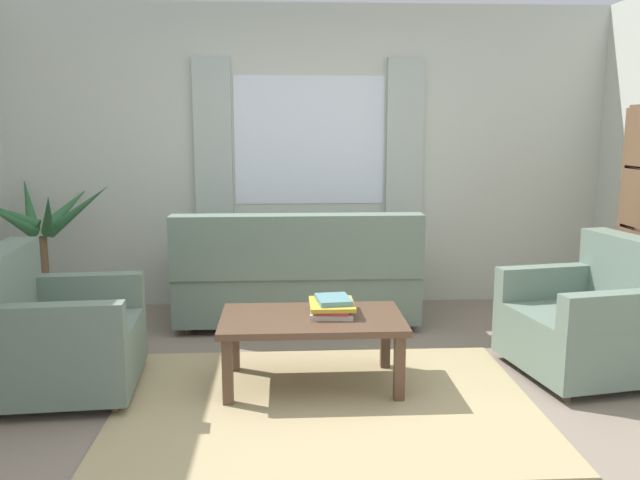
# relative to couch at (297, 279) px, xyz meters

# --- Properties ---
(ground_plane) EXTENTS (6.24, 6.24, 0.00)m
(ground_plane) POSITION_rel_couch_xyz_m (0.13, -1.57, -0.37)
(ground_plane) COLOR gray
(wall_back) EXTENTS (5.32, 0.12, 2.60)m
(wall_back) POSITION_rel_couch_xyz_m (0.13, 0.69, 0.93)
(wall_back) COLOR beige
(wall_back) RESTS_ON ground_plane
(window_with_curtains) EXTENTS (1.98, 0.07, 1.40)m
(window_with_curtains) POSITION_rel_couch_xyz_m (0.13, 0.61, 1.08)
(window_with_curtains) COLOR white
(area_rug) EXTENTS (2.38, 1.74, 0.01)m
(area_rug) POSITION_rel_couch_xyz_m (0.13, -1.57, -0.36)
(area_rug) COLOR tan
(area_rug) RESTS_ON ground_plane
(couch) EXTENTS (1.90, 0.82, 0.92)m
(couch) POSITION_rel_couch_xyz_m (0.00, 0.00, 0.00)
(couch) COLOR slate
(couch) RESTS_ON ground_plane
(armchair_left) EXTENTS (0.88, 0.90, 0.88)m
(armchair_left) POSITION_rel_couch_xyz_m (-1.45, -1.30, -0.01)
(armchair_left) COLOR slate
(armchair_left) RESTS_ON ground_plane
(armchair_right) EXTENTS (0.95, 0.97, 0.88)m
(armchair_right) POSITION_rel_couch_xyz_m (1.85, -1.20, -0.01)
(armchair_right) COLOR slate
(armchair_right) RESTS_ON ground_plane
(coffee_table) EXTENTS (1.10, 0.64, 0.44)m
(coffee_table) POSITION_rel_couch_xyz_m (0.07, -1.29, 0.01)
(coffee_table) COLOR brown
(coffee_table) RESTS_ON ground_plane
(book_stack_on_table) EXTENTS (0.28, 0.34, 0.10)m
(book_stack_on_table) POSITION_rel_couch_xyz_m (0.19, -1.24, 0.12)
(book_stack_on_table) COLOR beige
(book_stack_on_table) RESTS_ON coffee_table
(potted_plant) EXTENTS (1.17, 1.10, 1.19)m
(potted_plant) POSITION_rel_couch_xyz_m (-2.02, 0.13, 0.11)
(potted_plant) COLOR #B7B2A8
(potted_plant) RESTS_ON ground_plane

